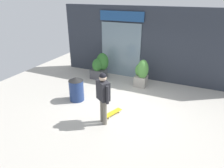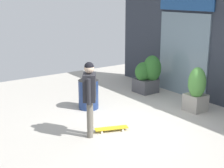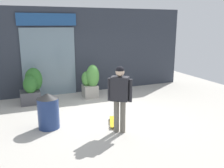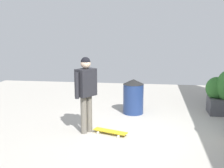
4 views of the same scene
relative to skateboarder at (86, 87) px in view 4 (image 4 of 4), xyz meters
The scene contains 5 objects.
ground_plane 1.55m from the skateboarder, 78.02° to the left, with size 12.00×12.00×0.00m, color #B2ADA3.
skateboarder is the anchor object (origin of this frame).
skateboard 1.09m from the skateboarder, 84.04° to the left, with size 0.44×0.78×0.08m.
planter_box_left 3.72m from the skateboarder, 119.10° to the left, with size 0.76×0.80×1.19m.
trash_bin 1.91m from the skateboarder, 149.97° to the left, with size 0.55×0.55×0.93m.
Camera 4 is at (5.84, 0.23, 2.29)m, focal length 47.78 mm.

